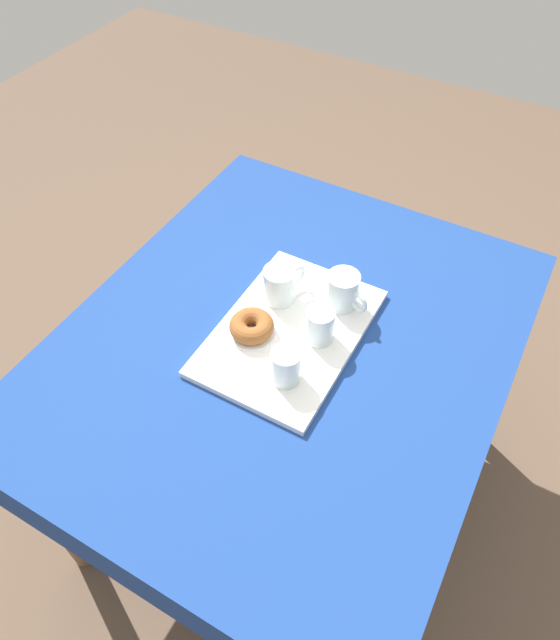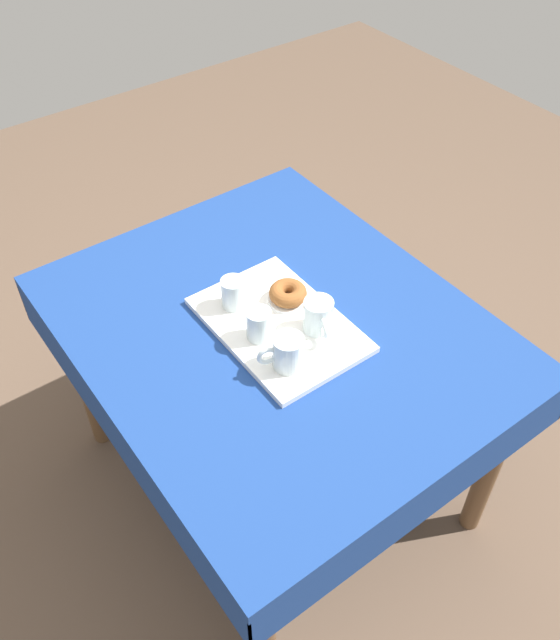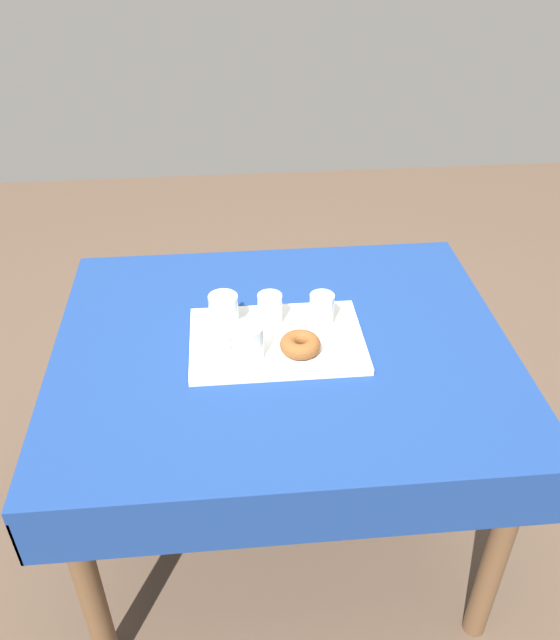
{
  "view_description": "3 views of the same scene",
  "coord_description": "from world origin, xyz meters",
  "px_view_note": "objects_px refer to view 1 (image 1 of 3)",
  "views": [
    {
      "loc": [
        -0.79,
        -0.42,
        1.86
      ],
      "look_at": [
        -0.0,
        0.01,
        0.84
      ],
      "focal_mm": 32.63,
      "sensor_mm": 36.0,
      "label": 1
    },
    {
      "loc": [
        1.07,
        -0.77,
        2.09
      ],
      "look_at": [
        0.01,
        0.01,
        0.79
      ],
      "focal_mm": 37.97,
      "sensor_mm": 36.0,
      "label": 2
    },
    {
      "loc": [
        0.14,
        1.4,
        1.85
      ],
      "look_at": [
        0.0,
        -0.04,
        0.82
      ],
      "focal_mm": 36.57,
      "sensor_mm": 36.0,
      "label": 3
    }
  ],
  "objects_px": {
    "dining_table": "(286,363)",
    "serving_tray": "(290,332)",
    "sugar_donut_left": "(252,326)",
    "tea_mug_left": "(343,291)",
    "water_glass_far": "(320,326)",
    "donut_plate_left": "(252,333)",
    "water_glass_near": "(286,367)",
    "tea_mug_right": "(280,285)"
  },
  "relations": [
    {
      "from": "dining_table",
      "to": "serving_tray",
      "type": "xyz_separation_m",
      "value": [
        0.02,
        -0.0,
        0.11
      ]
    },
    {
      "from": "dining_table",
      "to": "sugar_donut_left",
      "type": "relative_size",
      "value": 11.53
    },
    {
      "from": "tea_mug_left",
      "to": "serving_tray",
      "type": "bearing_deg",
      "value": 152.85
    },
    {
      "from": "water_glass_far",
      "to": "dining_table",
      "type": "bearing_deg",
      "value": 110.86
    },
    {
      "from": "donut_plate_left",
      "to": "serving_tray",
      "type": "bearing_deg",
      "value": -53.85
    },
    {
      "from": "water_glass_near",
      "to": "water_glass_far",
      "type": "bearing_deg",
      "value": -5.17
    },
    {
      "from": "tea_mug_right",
      "to": "sugar_donut_left",
      "type": "height_order",
      "value": "tea_mug_right"
    },
    {
      "from": "tea_mug_right",
      "to": "donut_plate_left",
      "type": "height_order",
      "value": "tea_mug_right"
    },
    {
      "from": "water_glass_far",
      "to": "water_glass_near",
      "type": "bearing_deg",
      "value": 174.83
    },
    {
      "from": "serving_tray",
      "to": "tea_mug_right",
      "type": "distance_m",
      "value": 0.12
    },
    {
      "from": "donut_plate_left",
      "to": "sugar_donut_left",
      "type": "relative_size",
      "value": 1.06
    },
    {
      "from": "tea_mug_right",
      "to": "water_glass_near",
      "type": "xyz_separation_m",
      "value": [
        -0.21,
        -0.13,
        -0.0
      ]
    },
    {
      "from": "tea_mug_left",
      "to": "water_glass_near",
      "type": "bearing_deg",
      "value": 177.08
    },
    {
      "from": "tea_mug_left",
      "to": "water_glass_near",
      "type": "height_order",
      "value": "tea_mug_left"
    },
    {
      "from": "dining_table",
      "to": "donut_plate_left",
      "type": "distance_m",
      "value": 0.15
    },
    {
      "from": "water_glass_near",
      "to": "sugar_donut_left",
      "type": "height_order",
      "value": "water_glass_near"
    },
    {
      "from": "tea_mug_right",
      "to": "water_glass_far",
      "type": "height_order",
      "value": "tea_mug_right"
    },
    {
      "from": "tea_mug_left",
      "to": "donut_plate_left",
      "type": "relative_size",
      "value": 1.05
    },
    {
      "from": "dining_table",
      "to": "sugar_donut_left",
      "type": "height_order",
      "value": "sugar_donut_left"
    },
    {
      "from": "tea_mug_left",
      "to": "sugar_donut_left",
      "type": "distance_m",
      "value": 0.24
    },
    {
      "from": "water_glass_far",
      "to": "sugar_donut_left",
      "type": "relative_size",
      "value": 0.84
    },
    {
      "from": "dining_table",
      "to": "water_glass_near",
      "type": "bearing_deg",
      "value": -152.17
    },
    {
      "from": "tea_mug_right",
      "to": "sugar_donut_left",
      "type": "distance_m",
      "value": 0.14
    },
    {
      "from": "dining_table",
      "to": "donut_plate_left",
      "type": "relative_size",
      "value": 10.92
    },
    {
      "from": "sugar_donut_left",
      "to": "serving_tray",
      "type": "bearing_deg",
      "value": -53.85
    },
    {
      "from": "water_glass_near",
      "to": "water_glass_far",
      "type": "relative_size",
      "value": 1.0
    },
    {
      "from": "dining_table",
      "to": "serving_tray",
      "type": "bearing_deg",
      "value": -10.41
    },
    {
      "from": "tea_mug_right",
      "to": "water_glass_near",
      "type": "bearing_deg",
      "value": -148.03
    },
    {
      "from": "tea_mug_left",
      "to": "dining_table",
      "type": "bearing_deg",
      "value": 154.35
    },
    {
      "from": "dining_table",
      "to": "donut_plate_left",
      "type": "bearing_deg",
      "value": 118.68
    },
    {
      "from": "water_glass_near",
      "to": "donut_plate_left",
      "type": "xyz_separation_m",
      "value": [
        0.07,
        0.13,
        -0.04
      ]
    },
    {
      "from": "tea_mug_left",
      "to": "sugar_donut_left",
      "type": "xyz_separation_m",
      "value": [
        -0.19,
        0.15,
        -0.02
      ]
    },
    {
      "from": "water_glass_near",
      "to": "sugar_donut_left",
      "type": "distance_m",
      "value": 0.15
    },
    {
      "from": "serving_tray",
      "to": "water_glass_far",
      "type": "height_order",
      "value": "water_glass_far"
    },
    {
      "from": "serving_tray",
      "to": "sugar_donut_left",
      "type": "height_order",
      "value": "sugar_donut_left"
    },
    {
      "from": "water_glass_far",
      "to": "sugar_donut_left",
      "type": "xyz_separation_m",
      "value": [
        -0.07,
        0.15,
        -0.01
      ]
    },
    {
      "from": "dining_table",
      "to": "water_glass_near",
      "type": "relative_size",
      "value": 13.78
    },
    {
      "from": "dining_table",
      "to": "sugar_donut_left",
      "type": "bearing_deg",
      "value": 118.68
    },
    {
      "from": "tea_mug_right",
      "to": "water_glass_far",
      "type": "relative_size",
      "value": 1.32
    },
    {
      "from": "dining_table",
      "to": "water_glass_far",
      "type": "height_order",
      "value": "water_glass_far"
    },
    {
      "from": "water_glass_near",
      "to": "donut_plate_left",
      "type": "relative_size",
      "value": 0.79
    },
    {
      "from": "dining_table",
      "to": "water_glass_far",
      "type": "bearing_deg",
      "value": -69.14
    }
  ]
}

